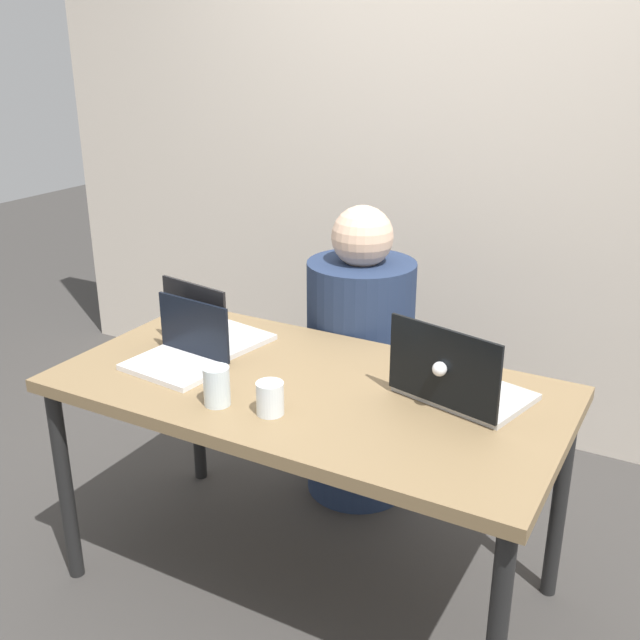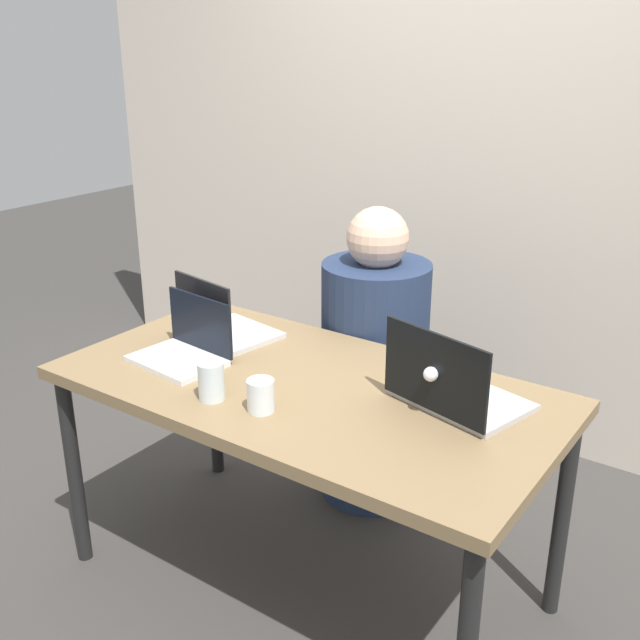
# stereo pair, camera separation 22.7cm
# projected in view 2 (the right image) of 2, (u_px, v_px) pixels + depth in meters

# --- Properties ---
(ground_plane) EXTENTS (12.00, 12.00, 0.00)m
(ground_plane) POSITION_uv_depth(u_px,v_px,m) (307.00, 581.00, 2.55)
(ground_plane) COLOR #393634
(back_wall) EXTENTS (4.50, 0.10, 2.34)m
(back_wall) POSITION_uv_depth(u_px,v_px,m) (496.00, 177.00, 3.19)
(back_wall) COLOR beige
(back_wall) RESTS_ON ground
(desk) EXTENTS (1.54, 0.80, 0.75)m
(desk) POSITION_uv_depth(u_px,v_px,m) (305.00, 402.00, 2.30)
(desk) COLOR olive
(desk) RESTS_ON ground
(person_at_center) EXTENTS (0.43, 0.43, 1.17)m
(person_at_center) POSITION_uv_depth(u_px,v_px,m) (374.00, 373.00, 2.88)
(person_at_center) COLOR #22304E
(person_at_center) RESTS_ON ground
(laptop_back_left) EXTENTS (0.33, 0.30, 0.24)m
(laptop_back_left) POSITION_uv_depth(u_px,v_px,m) (223.00, 326.00, 2.58)
(laptop_back_left) COLOR silver
(laptop_back_left) RESTS_ON desk
(laptop_front_left) EXTENTS (0.31, 0.25, 0.20)m
(laptop_front_left) POSITION_uv_depth(u_px,v_px,m) (185.00, 347.00, 2.42)
(laptop_front_left) COLOR silver
(laptop_front_left) RESTS_ON desk
(laptop_back_right) EXTENTS (0.41, 0.34, 0.25)m
(laptop_back_right) POSITION_uv_depth(u_px,v_px,m) (452.00, 390.00, 2.11)
(laptop_back_right) COLOR #B5B5B5
(laptop_back_right) RESTS_ON desk
(water_glass_center) EXTENTS (0.08, 0.08, 0.09)m
(water_glass_center) POSITION_uv_depth(u_px,v_px,m) (261.00, 398.00, 2.10)
(water_glass_center) COLOR white
(water_glass_center) RESTS_ON desk
(water_glass_left) EXTENTS (0.08, 0.08, 0.12)m
(water_glass_left) POSITION_uv_depth(u_px,v_px,m) (211.00, 383.00, 2.16)
(water_glass_left) COLOR silver
(water_glass_left) RESTS_ON desk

